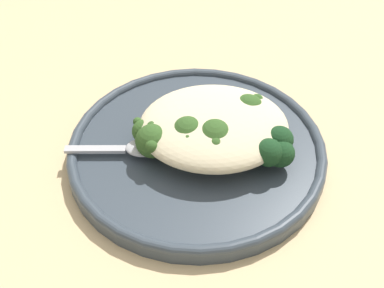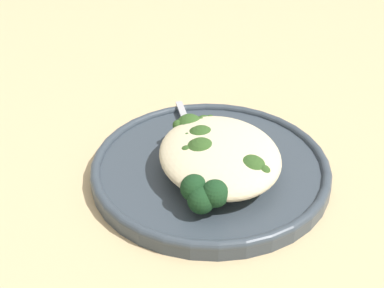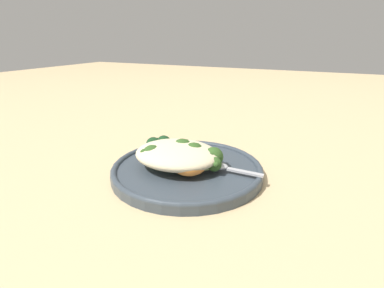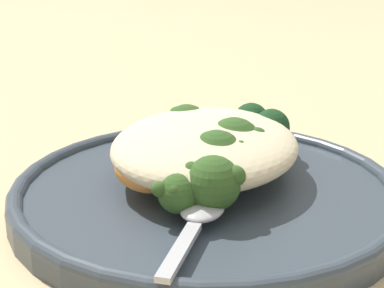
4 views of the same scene
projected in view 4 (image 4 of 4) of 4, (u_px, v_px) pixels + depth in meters
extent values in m
plane|color=#D6B784|center=(205.00, 197.00, 0.49)|extent=(4.00, 4.00, 0.00)
cylinder|color=#38424C|center=(207.00, 198.00, 0.47)|extent=(0.29, 0.29, 0.02)
torus|color=#38424C|center=(207.00, 188.00, 0.47)|extent=(0.29, 0.29, 0.01)
ellipsoid|color=beige|center=(208.00, 145.00, 0.48)|extent=(0.16, 0.14, 0.04)
ellipsoid|color=#ADC675|center=(166.00, 173.00, 0.46)|extent=(0.09, 0.05, 0.02)
sphere|color=#335623|center=(174.00, 193.00, 0.41)|extent=(0.03, 0.03, 0.03)
sphere|color=#335623|center=(182.00, 191.00, 0.40)|extent=(0.01, 0.01, 0.01)
sphere|color=#335623|center=(188.00, 182.00, 0.42)|extent=(0.01, 0.01, 0.01)
sphere|color=#335623|center=(166.00, 180.00, 0.42)|extent=(0.01, 0.01, 0.01)
sphere|color=#335623|center=(159.00, 189.00, 0.41)|extent=(0.01, 0.01, 0.01)
ellipsoid|color=#ADC675|center=(181.00, 175.00, 0.46)|extent=(0.08, 0.07, 0.02)
sphere|color=#335623|center=(213.00, 183.00, 0.42)|extent=(0.04, 0.04, 0.04)
sphere|color=#335623|center=(235.00, 176.00, 0.41)|extent=(0.01, 0.01, 0.01)
sphere|color=#335623|center=(192.00, 172.00, 0.42)|extent=(0.01, 0.01, 0.01)
ellipsoid|color=#ADC675|center=(177.00, 166.00, 0.48)|extent=(0.04, 0.07, 0.01)
sphere|color=#335623|center=(216.00, 159.00, 0.45)|extent=(0.04, 0.04, 0.04)
sphere|color=#335623|center=(240.00, 151.00, 0.45)|extent=(0.02, 0.02, 0.02)
sphere|color=#335623|center=(194.00, 147.00, 0.45)|extent=(0.02, 0.02, 0.02)
ellipsoid|color=#ADC675|center=(189.00, 160.00, 0.49)|extent=(0.03, 0.07, 0.02)
sphere|color=#335623|center=(235.00, 144.00, 0.48)|extent=(0.04, 0.04, 0.04)
sphere|color=#335623|center=(258.00, 136.00, 0.47)|extent=(0.02, 0.02, 0.02)
sphere|color=#335623|center=(213.00, 133.00, 0.48)|extent=(0.02, 0.02, 0.02)
ellipsoid|color=#ADC675|center=(184.00, 158.00, 0.49)|extent=(0.05, 0.06, 0.01)
sphere|color=#335623|center=(221.00, 146.00, 0.50)|extent=(0.03, 0.03, 0.03)
sphere|color=#335623|center=(234.00, 141.00, 0.50)|extent=(0.01, 0.01, 0.01)
sphere|color=#335623|center=(208.00, 139.00, 0.50)|extent=(0.01, 0.01, 0.01)
ellipsoid|color=#ADC675|center=(185.00, 154.00, 0.50)|extent=(0.07, 0.07, 0.02)
sphere|color=#335623|center=(229.00, 138.00, 0.51)|extent=(0.03, 0.03, 0.03)
sphere|color=#335623|center=(244.00, 132.00, 0.51)|extent=(0.01, 0.01, 0.01)
sphere|color=#335623|center=(215.00, 130.00, 0.51)|extent=(0.01, 0.01, 0.01)
ellipsoid|color=#ADC675|center=(170.00, 152.00, 0.50)|extent=(0.07, 0.03, 0.02)
sphere|color=#335623|center=(187.00, 128.00, 0.52)|extent=(0.04, 0.04, 0.04)
sphere|color=#335623|center=(196.00, 125.00, 0.51)|extent=(0.01, 0.01, 0.01)
sphere|color=#335623|center=(203.00, 117.00, 0.53)|extent=(0.01, 0.01, 0.01)
sphere|color=#335623|center=(177.00, 115.00, 0.53)|extent=(0.01, 0.01, 0.01)
sphere|color=#335623|center=(170.00, 123.00, 0.51)|extent=(0.01, 0.01, 0.01)
ellipsoid|color=orange|center=(179.00, 164.00, 0.46)|extent=(0.05, 0.06, 0.03)
ellipsoid|color=orange|center=(148.00, 168.00, 0.45)|extent=(0.07, 0.07, 0.03)
sphere|color=#193D1E|center=(255.00, 136.00, 0.52)|extent=(0.03, 0.03, 0.03)
sphere|color=#193D1E|center=(271.00, 127.00, 0.52)|extent=(0.03, 0.03, 0.03)
sphere|color=#193D1E|center=(268.00, 129.00, 0.54)|extent=(0.03, 0.03, 0.03)
sphere|color=#193D1E|center=(251.00, 121.00, 0.54)|extent=(0.03, 0.03, 0.03)
sphere|color=#193D1E|center=(243.00, 132.00, 0.53)|extent=(0.03, 0.03, 0.03)
cube|color=#B7B7BC|center=(180.00, 251.00, 0.36)|extent=(0.07, 0.01, 0.00)
ellipsoid|color=#B7B7BC|center=(202.00, 209.00, 0.41)|extent=(0.04, 0.03, 0.01)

